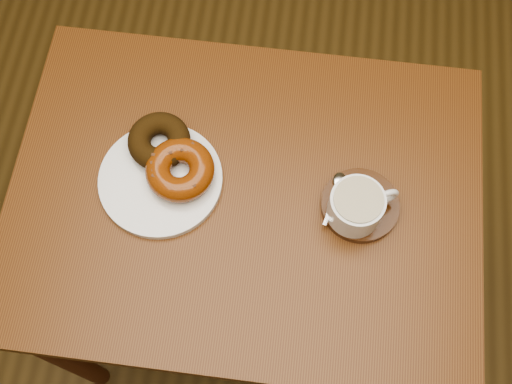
# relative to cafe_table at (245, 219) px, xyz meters

# --- Properties ---
(cafe_table) EXTENTS (0.81, 0.61, 0.76)m
(cafe_table) POSITION_rel_cafe_table_xyz_m (0.00, 0.00, 0.00)
(cafe_table) COLOR #5F3414
(cafe_table) RESTS_ON ground
(donut_plate) EXTENTS (0.25, 0.25, 0.01)m
(donut_plate) POSITION_rel_cafe_table_xyz_m (-0.15, 0.01, 0.13)
(donut_plate) COLOR white
(donut_plate) RESTS_ON cafe_table
(donut_cinnamon) EXTENTS (0.13, 0.13, 0.04)m
(donut_cinnamon) POSITION_rel_cafe_table_xyz_m (-0.16, 0.07, 0.15)
(donut_cinnamon) COLOR black
(donut_cinnamon) RESTS_ON donut_plate
(donut_caramel) EXTENTS (0.13, 0.13, 0.04)m
(donut_caramel) POSITION_rel_cafe_table_xyz_m (-0.11, 0.02, 0.16)
(donut_caramel) COLOR #7E380D
(donut_caramel) RESTS_ON donut_plate
(saucer) EXTENTS (0.16, 0.16, 0.01)m
(saucer) POSITION_rel_cafe_table_xyz_m (0.20, 0.00, 0.13)
(saucer) COLOR #381A07
(saucer) RESTS_ON cafe_table
(coffee_cup) EXTENTS (0.11, 0.09, 0.06)m
(coffee_cup) POSITION_rel_cafe_table_xyz_m (0.19, -0.01, 0.17)
(coffee_cup) COLOR white
(coffee_cup) RESTS_ON saucer
(teaspoon) EXTENTS (0.03, 0.10, 0.01)m
(teaspoon) POSITION_rel_cafe_table_xyz_m (0.16, 0.03, 0.14)
(teaspoon) COLOR silver
(teaspoon) RESTS_ON saucer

